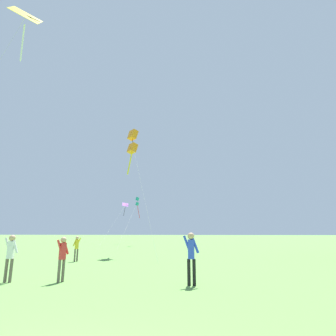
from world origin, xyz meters
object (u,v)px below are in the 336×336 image
Objects in this scene: kite_teal_box at (137,202)px; person_child_small at (62,255)px; kite_yellow_diamond at (23,25)px; person_far_back at (191,253)px; person_in_blue_jacket at (10,253)px; kite_purple_streamer at (124,207)px; kite_orange_box at (133,142)px; person_near_tree at (77,246)px.

person_child_small is at bearing -81.11° from kite_teal_box.
person_far_back is (9.69, -2.67, -12.48)m from kite_yellow_diamond.
person_in_blue_jacket is (2.68, -29.33, -4.94)m from kite_teal_box.
kite_purple_streamer is 36.33m from person_in_blue_jacket.
kite_orange_box is at bearing -71.96° from kite_purple_streamer.
kite_yellow_diamond is 9.83× the size of person_near_tree.
person_child_small reaches higher than person_near_tree.
person_in_blue_jacket is at bearing -82.55° from person_near_tree.
person_in_blue_jacket is at bearing -84.78° from kite_teal_box.
person_in_blue_jacket is (0.97, -7.45, 0.09)m from person_near_tree.
kite_orange_box reaches higher than kite_purple_streamer.
person_near_tree is at bearing 136.79° from person_far_back.
kite_orange_box is 6.99× the size of person_near_tree.
kite_yellow_diamond is 11.73m from kite_orange_box.
person_child_small is 0.95× the size of person_in_blue_jacket.
person_near_tree is at bearing 97.45° from person_in_blue_jacket.
kite_yellow_diamond is 13.55m from person_near_tree.
kite_yellow_diamond is at bearing 151.72° from person_child_small.
person_child_small is (4.93, -2.65, -12.58)m from kite_yellow_diamond.
kite_teal_box is at bearing 94.46° from person_near_tree.
kite_purple_streamer is 36.38m from person_child_small.
kite_teal_box is 5.08× the size of person_near_tree.
person_in_blue_jacket is (-1.85, -0.34, 0.05)m from person_child_small.
kite_yellow_diamond is 13.25m from person_in_blue_jacket.
person_in_blue_jacket reaches higher than person_child_small.
person_far_back is (13.01, -35.12, -4.73)m from kite_purple_streamer.
person_in_blue_jacket is at bearing -177.22° from person_far_back.
kite_purple_streamer reaches higher than person_near_tree.
kite_purple_streamer reaches higher than person_far_back.
person_child_small is 0.91× the size of person_far_back.
kite_yellow_diamond is at bearing -115.24° from person_near_tree.
kite_orange_box is 6.69× the size of person_child_small.
person_in_blue_jacket reaches higher than person_near_tree.
person_near_tree is (-1.78, -5.85, -8.59)m from kite_orange_box.
person_far_back is 6.62m from person_in_blue_jacket.
kite_purple_streamer is 7.16m from kite_teal_box.
person_child_small is at bearing 179.78° from person_far_back.
person_far_back reaches higher than person_near_tree.
kite_purple_streamer is 5.64× the size of person_near_tree.
kite_yellow_diamond reaches higher than person_near_tree.
kite_yellow_diamond reaches higher than kite_orange_box.
person_near_tree is (1.70, -21.88, -5.03)m from kite_teal_box.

